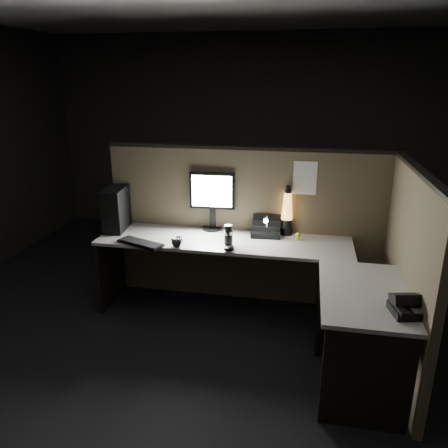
% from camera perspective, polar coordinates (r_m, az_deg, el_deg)
% --- Properties ---
extents(floor, '(6.00, 6.00, 0.00)m').
position_cam_1_polar(floor, '(3.76, 0.47, -15.91)').
color(floor, black).
rests_on(floor, ground).
extents(room_shell, '(6.00, 6.00, 6.00)m').
position_cam_1_polar(room_shell, '(3.14, 0.55, 9.23)').
color(room_shell, silver).
rests_on(room_shell, ground).
extents(partition_back, '(2.66, 0.06, 1.50)m').
position_cam_1_polar(partition_back, '(4.25, 2.81, -0.39)').
color(partition_back, brown).
rests_on(partition_back, ground).
extents(partition_right, '(0.06, 1.66, 1.50)m').
position_cam_1_polar(partition_right, '(3.52, 22.76, -6.05)').
color(partition_right, brown).
rests_on(partition_right, ground).
extents(desk, '(2.60, 1.60, 0.73)m').
position_cam_1_polar(desk, '(3.67, 4.01, -6.47)').
color(desk, beige).
rests_on(desk, ground).
extents(pc_tower, '(0.22, 0.41, 0.41)m').
position_cam_1_polar(pc_tower, '(4.31, -13.89, 1.94)').
color(pc_tower, black).
rests_on(pc_tower, desk).
extents(monitor, '(0.43, 0.19, 0.56)m').
position_cam_1_polar(monitor, '(4.15, -1.56, 3.74)').
color(monitor, black).
rests_on(monitor, desk).
extents(keyboard, '(0.46, 0.29, 0.02)m').
position_cam_1_polar(keyboard, '(3.93, -10.84, -2.47)').
color(keyboard, black).
rests_on(keyboard, desk).
extents(mouse, '(0.11, 0.10, 0.04)m').
position_cam_1_polar(mouse, '(3.71, 0.69, -3.28)').
color(mouse, black).
rests_on(mouse, desk).
extents(clip_lamp, '(0.04, 0.17, 0.21)m').
position_cam_1_polar(clip_lamp, '(3.97, 5.53, -0.22)').
color(clip_lamp, white).
rests_on(clip_lamp, desk).
extents(organizer, '(0.28, 0.25, 0.20)m').
position_cam_1_polar(organizer, '(4.10, 5.52, -0.80)').
color(organizer, black).
rests_on(organizer, desk).
extents(lava_lamp, '(0.13, 0.13, 0.47)m').
position_cam_1_polar(lava_lamp, '(4.09, 8.22, 1.28)').
color(lava_lamp, black).
rests_on(lava_lamp, desk).
extents(travel_mug, '(0.08, 0.08, 0.18)m').
position_cam_1_polar(travel_mug, '(3.83, 0.58, -1.41)').
color(travel_mug, black).
rests_on(travel_mug, desk).
extents(steel_mug, '(0.13, 0.13, 0.09)m').
position_cam_1_polar(steel_mug, '(3.80, -6.11, -2.42)').
color(steel_mug, silver).
rests_on(steel_mug, desk).
extents(figurine, '(0.05, 0.05, 0.05)m').
position_cam_1_polar(figurine, '(4.01, 9.64, -1.46)').
color(figurine, yellow).
rests_on(figurine, desk).
extents(pinned_paper, '(0.21, 0.00, 0.30)m').
position_cam_1_polar(pinned_paper, '(4.03, 10.51, 5.91)').
color(pinned_paper, white).
rests_on(pinned_paper, partition_back).
extents(desk_phone, '(0.26, 0.26, 0.13)m').
position_cam_1_polar(desk_phone, '(3.00, 23.02, -9.77)').
color(desk_phone, black).
rests_on(desk_phone, desk).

